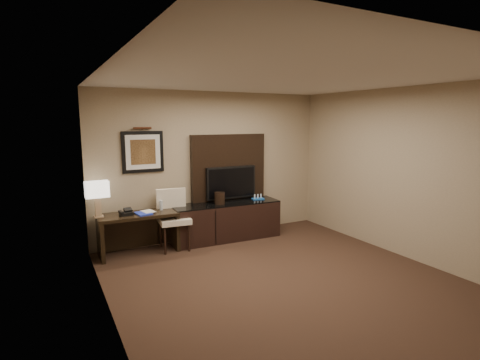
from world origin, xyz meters
TOP-DOWN VIEW (x-y plane):
  - floor at (0.00, 0.00)m, footprint 4.50×5.00m
  - ceiling at (0.00, 0.00)m, footprint 4.50×5.00m
  - wall_back at (0.00, 2.50)m, footprint 4.50×0.01m
  - wall_left at (-2.25, 0.00)m, footprint 0.01×5.00m
  - wall_right at (2.25, 0.00)m, footprint 0.01×5.00m
  - desk at (-1.50, 2.15)m, footprint 1.28×0.59m
  - credenza at (0.10, 2.15)m, footprint 2.01×0.65m
  - tv_wall_panel at (0.30, 2.44)m, footprint 1.50×0.12m
  - tv at (0.30, 2.34)m, footprint 1.00×0.08m
  - artwork at (-1.30, 2.48)m, footprint 0.70×0.04m
  - picture_light at (-1.30, 2.44)m, footprint 0.04×0.04m
  - desk_chair at (-0.92, 2.06)m, footprint 0.56×0.63m
  - table_lamp at (-2.10, 2.21)m, footprint 0.39×0.24m
  - desk_phone at (-1.68, 2.13)m, footprint 0.21×0.20m
  - blue_folder at (-1.43, 2.08)m, footprint 0.27×0.33m
  - book at (-1.42, 2.12)m, footprint 0.18×0.06m
  - water_bottle at (-1.09, 2.21)m, footprint 0.06×0.06m
  - ice_bucket at (-0.04, 2.13)m, footprint 0.24×0.24m
  - minibar_tray at (0.77, 2.14)m, footprint 0.25×0.18m

SIDE VIEW (x-z plane):
  - floor at x=0.00m, z-range -0.01..0.00m
  - desk at x=-1.50m, z-range 0.00..0.67m
  - credenza at x=0.10m, z-range 0.00..0.69m
  - desk_chair at x=-0.92m, z-range 0.00..1.05m
  - blue_folder at x=-1.43m, z-range 0.67..0.69m
  - desk_phone at x=-1.68m, z-range 0.67..0.77m
  - minibar_tray at x=0.77m, z-range 0.69..0.77m
  - water_bottle at x=-1.09m, z-range 0.67..0.84m
  - ice_bucket at x=-0.04m, z-range 0.69..0.90m
  - book at x=-1.42m, z-range 0.67..0.92m
  - table_lamp at x=-2.10m, z-range 0.67..1.28m
  - tv at x=0.30m, z-range 0.72..1.32m
  - tv_wall_panel at x=0.30m, z-range 0.62..1.92m
  - wall_back at x=0.00m, z-range 0.00..2.70m
  - wall_left at x=-2.25m, z-range 0.00..2.70m
  - wall_right at x=2.25m, z-range 0.00..2.70m
  - artwork at x=-1.30m, z-range 1.30..2.00m
  - picture_light at x=-1.30m, z-range 1.90..2.20m
  - ceiling at x=0.00m, z-range 2.70..2.71m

